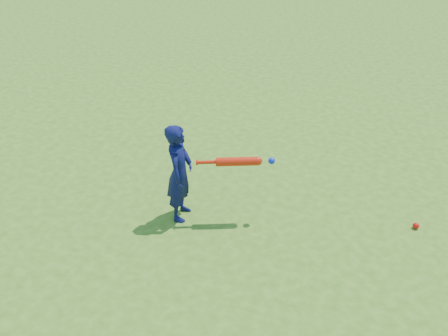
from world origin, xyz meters
The scene contains 4 objects.
ground centered at (0.00, 0.00, 0.00)m, with size 80.00×80.00×0.00m, color #41751B.
child centered at (-0.04, -0.34, 0.59)m, with size 0.43×0.28×1.19m, color #0F1347.
ground_ball_red centered at (2.57, 0.37, 0.04)m, with size 0.07×0.07×0.07m, color red.
bat_swing centered at (0.61, -0.12, 0.76)m, with size 0.82×0.39×0.10m.
Camera 1 is at (2.08, -4.60, 3.58)m, focal length 40.00 mm.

